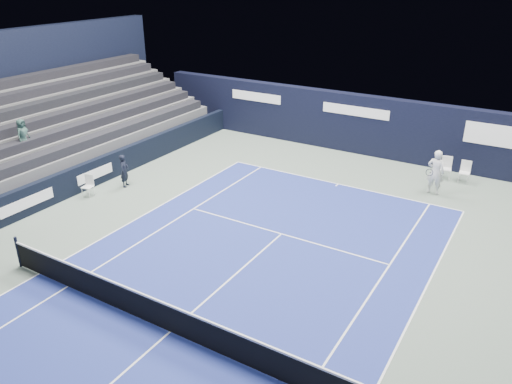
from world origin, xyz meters
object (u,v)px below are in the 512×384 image
(line_judge_chair, at_px, (88,184))
(tennis_net, at_px, (169,317))
(folding_chair_back_a, at_px, (447,164))
(tennis_player, at_px, (436,172))
(folding_chair_back_b, at_px, (465,170))

(line_judge_chair, height_order, tennis_net, tennis_net)
(tennis_net, bearing_deg, folding_chair_back_a, 75.18)
(tennis_net, relative_size, tennis_player, 6.42)
(folding_chair_back_b, height_order, tennis_player, tennis_player)
(folding_chair_back_b, relative_size, line_judge_chair, 1.08)
(folding_chair_back_a, relative_size, folding_chair_back_b, 1.04)
(folding_chair_back_b, xyz_separation_m, tennis_net, (-4.86, -15.11, -0.08))
(tennis_net, height_order, tennis_player, tennis_player)
(folding_chair_back_a, relative_size, tennis_player, 0.53)
(folding_chair_back_b, relative_size, tennis_player, 0.51)
(line_judge_chair, bearing_deg, folding_chair_back_b, 23.50)
(tennis_player, bearing_deg, folding_chair_back_b, 65.72)
(line_judge_chair, xyz_separation_m, tennis_player, (12.75, 7.94, 0.46))
(folding_chair_back_a, distance_m, tennis_net, 15.69)
(folding_chair_back_a, xyz_separation_m, tennis_net, (-4.01, -15.17, -0.20))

